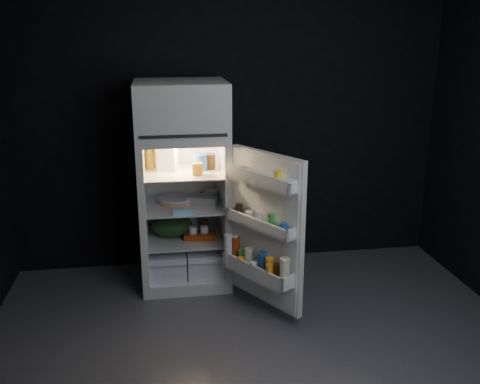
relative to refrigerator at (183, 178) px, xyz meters
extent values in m
cube|color=#535358|center=(0.46, -1.32, -0.96)|extent=(4.00, 3.40, 0.00)
cube|color=black|center=(0.46, 0.38, 0.39)|extent=(4.00, 0.00, 2.70)
cube|color=black|center=(0.46, -3.02, 0.39)|extent=(4.00, 0.00, 2.70)
cube|color=silver|center=(0.00, -0.02, -0.91)|extent=(0.76, 0.70, 0.10)
cube|color=silver|center=(-0.35, -0.02, -0.26)|extent=(0.05, 0.70, 1.20)
cube|color=silver|center=(0.36, -0.02, -0.26)|extent=(0.05, 0.70, 1.20)
cube|color=white|center=(0.00, 0.30, -0.26)|extent=(0.66, 0.05, 1.20)
cube|color=silver|center=(0.00, -0.02, 0.37)|extent=(0.76, 0.70, 0.06)
cube|color=silver|center=(0.00, -0.02, 0.61)|extent=(0.76, 0.70, 0.42)
cube|color=black|center=(0.00, -0.38, 0.43)|extent=(0.68, 0.01, 0.02)
cube|color=white|center=(-0.33, -0.05, -0.26)|extent=(0.01, 0.65, 1.20)
cube|color=white|center=(0.33, -0.05, -0.26)|extent=(0.01, 0.65, 1.20)
cube|color=white|center=(0.00, -0.05, 0.34)|extent=(0.66, 0.65, 0.01)
cube|color=white|center=(0.00, -0.05, -0.85)|extent=(0.66, 0.65, 0.01)
cube|color=white|center=(0.00, -0.05, 0.06)|extent=(0.65, 0.63, 0.01)
cube|color=white|center=(0.00, -0.05, -0.24)|extent=(0.65, 0.63, 0.01)
cube|color=white|center=(0.00, -0.05, -0.54)|extent=(0.65, 0.63, 0.01)
cube|color=white|center=(-0.16, -0.03, -0.74)|extent=(0.32, 0.59, 0.22)
cube|color=white|center=(0.17, -0.03, -0.74)|extent=(0.32, 0.59, 0.22)
cube|color=white|center=(-0.16, -0.35, -0.65)|extent=(0.32, 0.02, 0.03)
cube|color=white|center=(0.17, -0.35, -0.65)|extent=(0.32, 0.02, 0.03)
cube|color=#FFE5B2|center=(0.00, -0.10, 0.32)|extent=(0.14, 0.14, 0.02)
cube|color=silver|center=(0.60, -0.68, -0.26)|extent=(0.44, 0.67, 1.22)
cube|color=white|center=(0.58, -0.69, -0.26)|extent=(0.39, 0.61, 1.18)
cube|color=white|center=(0.54, -0.72, 0.11)|extent=(0.44, 0.62, 0.02)
cube|color=white|center=(0.51, -0.74, 0.15)|extent=(0.38, 0.59, 0.10)
cube|color=white|center=(0.72, -1.00, 0.15)|extent=(0.09, 0.06, 0.10)
cube|color=white|center=(0.37, -0.44, 0.15)|extent=(0.09, 0.06, 0.10)
cube|color=white|center=(0.54, -0.72, -0.22)|extent=(0.44, 0.63, 0.02)
cube|color=white|center=(0.50, -0.74, -0.19)|extent=(0.38, 0.59, 0.09)
cube|color=white|center=(0.71, -1.00, -0.19)|extent=(0.10, 0.07, 0.09)
cube|color=white|center=(0.36, -0.44, -0.19)|extent=(0.10, 0.07, 0.09)
cube|color=white|center=(0.52, -0.73, -0.63)|extent=(0.48, 0.65, 0.02)
cube|color=white|center=(0.47, -0.76, -0.57)|extent=(0.38, 0.59, 0.13)
cube|color=white|center=(0.70, -1.01, -0.57)|extent=(0.13, 0.09, 0.13)
cube|color=white|center=(0.35, -0.45, -0.57)|extent=(0.13, 0.09, 0.13)
cube|color=white|center=(0.54, -0.72, 0.21)|extent=(0.43, 0.61, 0.02)
cylinder|color=yellow|center=(0.64, -0.87, 0.19)|extent=(0.08, 0.08, 0.13)
cylinder|color=yellow|center=(0.56, -0.75, 0.17)|extent=(0.08, 0.08, 0.08)
cylinder|color=tan|center=(0.45, -0.56, 0.17)|extent=(0.08, 0.08, 0.09)
cylinder|color=#1A4B92|center=(0.68, -0.94, -0.16)|extent=(0.08, 0.08, 0.10)
cylinder|color=#338C33|center=(0.61, -0.83, -0.14)|extent=(0.07, 0.07, 0.13)
cylinder|color=silver|center=(0.54, -0.72, -0.15)|extent=(0.08, 0.08, 0.12)
cylinder|color=white|center=(0.47, -0.62, -0.17)|extent=(0.08, 0.08, 0.09)
cylinder|color=black|center=(0.41, -0.52, -0.15)|extent=(0.08, 0.08, 0.12)
cylinder|color=beige|center=(0.68, -0.98, -0.49)|extent=(0.10, 0.10, 0.24)
cylinder|color=black|center=(0.64, -0.92, -0.53)|extent=(0.08, 0.08, 0.16)
cylinder|color=orange|center=(0.60, -0.85, -0.52)|extent=(0.09, 0.09, 0.19)
cylinder|color=#1A4B92|center=(0.55, -0.78, -0.51)|extent=(0.09, 0.09, 0.21)
cylinder|color=beige|center=(0.47, -0.65, -0.52)|extent=(0.09, 0.09, 0.19)
cylinder|color=#338C33|center=(0.43, -0.58, -0.54)|extent=(0.09, 0.09, 0.15)
cylinder|color=#A0340D|center=(0.38, -0.51, -0.50)|extent=(0.10, 0.10, 0.24)
cylinder|color=orange|center=(0.58, -0.90, -0.53)|extent=(0.08, 0.08, 0.16)
cylinder|color=silver|center=(0.49, -0.75, -0.55)|extent=(0.08, 0.08, 0.12)
cylinder|color=orange|center=(0.41, -0.63, -0.56)|extent=(0.08, 0.08, 0.11)
cylinder|color=white|center=(0.33, -0.50, -0.49)|extent=(0.10, 0.10, 0.26)
cylinder|color=white|center=(0.38, -0.51, -0.37)|extent=(0.05, 0.05, 0.02)
cube|color=white|center=(-0.12, 0.02, 0.19)|extent=(0.19, 0.19, 0.24)
cylinder|color=#1A4B92|center=(0.15, -0.03, 0.14)|extent=(0.15, 0.15, 0.14)
cylinder|color=black|center=(0.23, 0.00, 0.14)|extent=(0.12, 0.12, 0.13)
cylinder|color=#A9831B|center=(-0.27, 0.09, 0.18)|extent=(0.10, 0.10, 0.22)
cube|color=orange|center=(0.11, -0.19, 0.12)|extent=(0.08, 0.06, 0.10)
cube|color=gray|center=(0.16, -0.07, -0.19)|extent=(0.28, 0.20, 0.07)
cylinder|color=tan|center=(-0.06, 0.02, -0.21)|extent=(0.39, 0.39, 0.04)
cube|color=#94CDE5|center=(-0.02, -0.29, -0.21)|extent=(0.17, 0.10, 0.04)
cube|color=beige|center=(0.26, 0.14, -0.20)|extent=(0.15, 0.13, 0.05)
ellipsoid|color=#193815|center=(-0.11, -0.01, -0.43)|extent=(0.40, 0.35, 0.20)
cube|color=#A0340D|center=(0.13, -0.11, -0.50)|extent=(0.29, 0.18, 0.05)
cylinder|color=#A0340D|center=(0.20, 0.09, -0.48)|extent=(0.07, 0.07, 0.09)
cylinder|color=silver|center=(0.19, 0.13, -0.48)|extent=(0.08, 0.08, 0.09)
camera|label=1|loc=(-0.20, -4.48, 1.23)|focal=40.00mm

